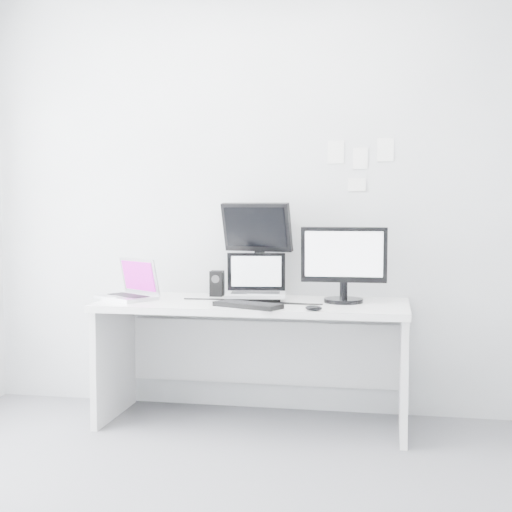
{
  "coord_description": "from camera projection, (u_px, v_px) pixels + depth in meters",
  "views": [
    {
      "loc": [
        0.79,
        -2.88,
        1.29
      ],
      "look_at": [
        0.02,
        1.23,
        1.0
      ],
      "focal_mm": 50.66,
      "sensor_mm": 36.0,
      "label": 1
    }
  ],
  "objects": [
    {
      "name": "ground",
      "position": [
        198.0,
        511.0,
        3.06
      ],
      "size": [
        3.6,
        3.6,
        0.0
      ],
      "primitive_type": "plane",
      "color": "#59595D",
      "rests_on": "ground"
    },
    {
      "name": "back_wall",
      "position": [
        264.0,
        196.0,
        4.53
      ],
      "size": [
        3.6,
        0.0,
        3.6
      ],
      "primitive_type": "plane",
      "rotation": [
        1.57,
        0.0,
        0.0
      ],
      "color": "silver",
      "rests_on": "ground"
    },
    {
      "name": "desk",
      "position": [
        253.0,
        363.0,
        4.26
      ],
      "size": [
        1.8,
        0.7,
        0.73
      ],
      "primitive_type": "cube",
      "color": "white",
      "rests_on": "ground"
    },
    {
      "name": "macbook",
      "position": [
        126.0,
        278.0,
        4.32
      ],
      "size": [
        0.43,
        0.4,
        0.26
      ],
      "primitive_type": "cube",
      "rotation": [
        0.0,
        0.0,
        -0.59
      ],
      "color": "#B9B9BE",
      "rests_on": "desk"
    },
    {
      "name": "speaker",
      "position": [
        217.0,
        283.0,
        4.48
      ],
      "size": [
        0.09,
        0.09,
        0.16
      ],
      "primitive_type": "cube",
      "rotation": [
        0.0,
        0.0,
        0.2
      ],
      "color": "black",
      "rests_on": "desk"
    },
    {
      "name": "dell_laptop",
      "position": [
        255.0,
        277.0,
        4.23
      ],
      "size": [
        0.38,
        0.32,
        0.29
      ],
      "primitive_type": "cube",
      "rotation": [
        0.0,
        0.0,
        0.14
      ],
      "color": "#A6A9AD",
      "rests_on": "desk"
    },
    {
      "name": "rear_monitor",
      "position": [
        258.0,
        249.0,
        4.41
      ],
      "size": [
        0.46,
        0.25,
        0.6
      ],
      "primitive_type": "cube",
      "rotation": [
        0.0,
        0.0,
        -0.23
      ],
      "color": "black",
      "rests_on": "desk"
    },
    {
      "name": "samsung_monitor",
      "position": [
        344.0,
        263.0,
        4.18
      ],
      "size": [
        0.5,
        0.24,
        0.46
      ],
      "primitive_type": "cube",
      "rotation": [
        0.0,
        0.0,
        0.03
      ],
      "color": "black",
      "rests_on": "desk"
    },
    {
      "name": "keyboard",
      "position": [
        248.0,
        305.0,
        3.99
      ],
      "size": [
        0.41,
        0.28,
        0.03
      ],
      "primitive_type": "cube",
      "rotation": [
        0.0,
        0.0,
        -0.41
      ],
      "color": "black",
      "rests_on": "desk"
    },
    {
      "name": "mouse",
      "position": [
        314.0,
        308.0,
        3.85
      ],
      "size": [
        0.1,
        0.08,
        0.03
      ],
      "primitive_type": "ellipsoid",
      "rotation": [
        0.0,
        0.0,
        -0.19
      ],
      "color": "black",
      "rests_on": "desk"
    },
    {
      "name": "wall_note_0",
      "position": [
        336.0,
        152.0,
        4.42
      ],
      "size": [
        0.1,
        0.0,
        0.14
      ],
      "primitive_type": "cube",
      "color": "white",
      "rests_on": "back_wall"
    },
    {
      "name": "wall_note_1",
      "position": [
        360.0,
        158.0,
        4.4
      ],
      "size": [
        0.09,
        0.0,
        0.13
      ],
      "primitive_type": "cube",
      "color": "white",
      "rests_on": "back_wall"
    },
    {
      "name": "wall_note_2",
      "position": [
        385.0,
        150.0,
        4.37
      ],
      "size": [
        0.1,
        0.0,
        0.14
      ],
      "primitive_type": "cube",
      "color": "white",
      "rests_on": "back_wall"
    },
    {
      "name": "wall_note_3",
      "position": [
        357.0,
        185.0,
        4.41
      ],
      "size": [
        0.11,
        0.0,
        0.08
      ],
      "primitive_type": "cube",
      "color": "white",
      "rests_on": "back_wall"
    }
  ]
}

